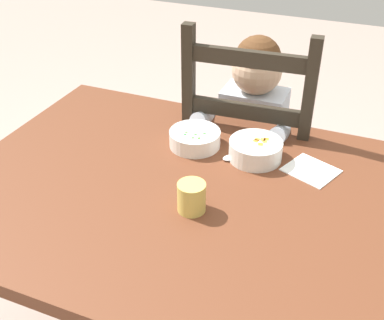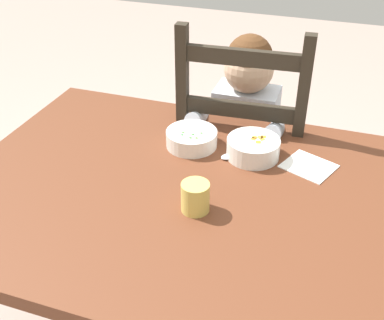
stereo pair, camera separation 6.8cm
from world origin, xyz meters
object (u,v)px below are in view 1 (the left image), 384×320
Objects in this scene: dining_chair at (249,165)px; bowl_of_peas at (195,138)px; child_figure at (251,128)px; bowl_of_carrots at (256,149)px; spoon at (236,157)px; dining_table at (169,213)px; drinking_cup at (192,197)px.

dining_chair reaches higher than bowl_of_peas.
bowl_of_peas is at bearing -107.99° from child_figure.
bowl_of_carrots reaches higher than spoon.
spoon is at bearing 56.57° from dining_table.
spoon is (0.04, -0.31, 0.08)m from child_figure.
dining_chair is at bearing 79.99° from dining_table.
dining_chair is 0.40m from bowl_of_carrots.
dining_table is at bearing -87.56° from bowl_of_peas.
bowl_of_carrots is 0.30m from drinking_cup.
drinking_cup is at bearing -89.00° from dining_chair.
child_figure reaches higher than drinking_cup.
spoon is 1.44× the size of drinking_cup.
drinking_cup is (0.10, -0.08, 0.14)m from dining_table.
spoon is (-0.05, -0.02, -0.03)m from bowl_of_carrots.
dining_table is 0.51m from child_figure.
dining_chair reaches higher than spoon.
child_figure is at bearing 97.86° from spoon.
dining_chair is 9.06× the size of spoon.
spoon is (0.13, 0.19, 0.11)m from dining_table.
bowl_of_carrots is at bearing -72.77° from dining_chair.
child_figure is 0.32m from bowl_of_carrots.
dining_chair reaches higher than child_figure.
dining_table is at bearing -100.01° from dining_chair.
child_figure is 6.19× the size of bowl_of_peas.
child_figure is 8.45× the size of spoon.
dining_chair is 0.64m from drinking_cup.
spoon is at bearing -7.43° from bowl_of_peas.
spoon is at bearing -160.83° from bowl_of_carrots.
child_figure is 0.59m from drinking_cup.
bowl_of_carrots is 1.37× the size of spoon.
dining_chair is at bearing 30.28° from child_figure.
child_figure is at bearing 80.36° from dining_table.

